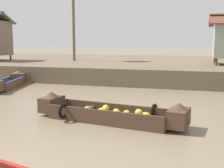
{
  "coord_description": "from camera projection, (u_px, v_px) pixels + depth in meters",
  "views": [
    {
      "loc": [
        4.18,
        -3.56,
        2.66
      ],
      "look_at": [
        1.06,
        6.7,
        1.13
      ],
      "focal_mm": 46.37,
      "sensor_mm": 36.0,
      "label": 1
    }
  ],
  "objects": [
    {
      "name": "riverbank_strip",
      "position": [
        152.0,
        66.0,
        26.77
      ],
      "size": [
        160.0,
        20.0,
        1.09
      ],
      "primitive_type": "cube",
      "color": "brown",
      "rests_on": "ground"
    },
    {
      "name": "banana_boat",
      "position": [
        109.0,
        113.0,
        9.84
      ],
      "size": [
        5.4,
        1.76,
        0.86
      ],
      "color": "#473323",
      "rests_on": "ground"
    },
    {
      "name": "ground_plane",
      "position": [
        111.0,
        97.0,
        14.42
      ],
      "size": [
        300.0,
        300.0,
        0.0
      ],
      "primitive_type": "plane",
      "color": "#7A6B51"
    },
    {
      "name": "cargo_boat_upstream",
      "position": [
        8.0,
        83.0,
        17.07
      ],
      "size": [
        2.04,
        4.54,
        0.89
      ],
      "color": "brown",
      "rests_on": "ground"
    }
  ]
}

